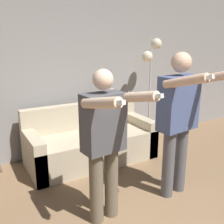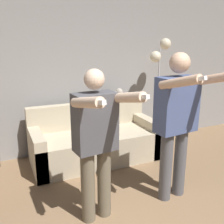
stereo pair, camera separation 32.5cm
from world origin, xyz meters
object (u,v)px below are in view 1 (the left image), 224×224
(floor_lamp, at_px, (151,66))
(cat, at_px, (104,95))
(couch, at_px, (91,143))
(person_left, at_px, (105,138))
(person_right, at_px, (179,115))

(floor_lamp, bearing_deg, cat, 165.97)
(couch, height_order, cat, cat)
(person_left, xyz_separation_m, cat, (0.87, 1.63, 0.04))
(floor_lamp, bearing_deg, person_left, -139.17)
(cat, bearing_deg, person_left, -118.21)
(cat, bearing_deg, floor_lamp, -14.03)
(couch, distance_m, cat, 0.82)
(cat, bearing_deg, person_right, -87.34)
(person_left, height_order, cat, person_left)
(floor_lamp, bearing_deg, person_right, -116.38)
(person_left, height_order, floor_lamp, floor_lamp)
(person_left, relative_size, person_right, 0.92)
(person_right, height_order, cat, person_right)
(couch, xyz_separation_m, cat, (0.40, 0.30, 0.65))
(couch, height_order, floor_lamp, floor_lamp)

